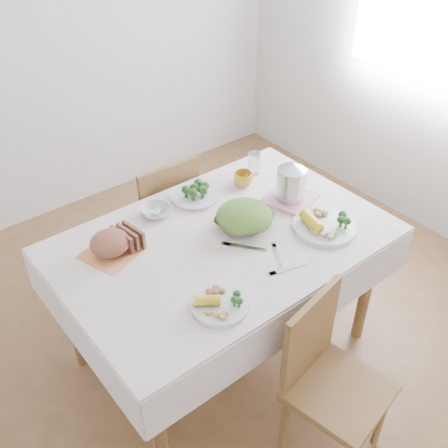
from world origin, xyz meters
TOP-DOWN VIEW (x-y plane):
  - floor at (0.00, 0.00)m, footprint 3.60×3.60m
  - back_wall at (0.00, 1.80)m, footprint 3.60×0.00m
  - dining_table at (0.00, 0.00)m, footprint 1.40×0.90m
  - tablecloth at (0.00, 0.00)m, footprint 1.50×1.00m
  - chair_near at (0.02, -0.74)m, footprint 0.44×0.44m
  - chair_far at (0.08, 0.73)m, footprint 0.40×0.40m
  - salad_bowl at (0.12, -0.00)m, footprint 0.31×0.31m
  - dinner_plate_left at (-0.28, -0.33)m, footprint 0.32×0.32m
  - dinner_plate_right at (0.41, -0.24)m, footprint 0.41×0.41m
  - broccoli_plate at (0.09, 0.34)m, footprint 0.24×0.24m
  - napkin at (-0.45, 0.22)m, footprint 0.28×0.28m
  - bread_loaf at (-0.45, 0.22)m, footprint 0.19×0.18m
  - fruit_bowl at (-0.14, 0.34)m, footprint 0.18×0.18m
  - yellow_mug at (0.36, 0.28)m, footprint 0.11×0.11m
  - glass_tumbler at (0.48, 0.34)m, footprint 0.07×0.07m
  - pink_tray at (0.45, 0.03)m, footprint 0.29×0.29m
  - electric_kettle at (0.45, 0.03)m, footprint 0.16×0.16m
  - fork_left at (0.03, -0.11)m, footprint 0.14×0.17m
  - fork_right at (0.11, -0.25)m, footprint 0.10×0.15m
  - knife at (0.09, -0.34)m, footprint 0.20×0.07m

SIDE VIEW (x-z plane):
  - floor at x=0.00m, z-range 0.00..0.00m
  - dining_table at x=0.00m, z-range 0.00..0.75m
  - chair_far at x=0.08m, z-range 0.04..0.89m
  - chair_near at x=0.02m, z-range 0.05..0.88m
  - tablecloth at x=0.00m, z-range 0.75..0.76m
  - napkin at x=-0.45m, z-range 0.76..0.77m
  - fork_left at x=0.03m, z-range 0.76..0.77m
  - fork_right at x=0.11m, z-range 0.76..0.77m
  - knife at x=0.09m, z-range 0.76..0.77m
  - pink_tray at x=0.45m, z-range 0.76..0.78m
  - broccoli_plate at x=0.09m, z-range 0.76..0.78m
  - dinner_plate_left at x=-0.28m, z-range 0.76..0.78m
  - dinner_plate_right at x=0.41m, z-range 0.76..0.79m
  - fruit_bowl at x=-0.14m, z-range 0.76..0.81m
  - salad_bowl at x=0.12m, z-range 0.76..0.82m
  - yellow_mug at x=0.36m, z-range 0.76..0.84m
  - bread_loaf at x=-0.45m, z-range 0.77..0.87m
  - glass_tumbler at x=0.48m, z-range 0.77..0.89m
  - electric_kettle at x=0.45m, z-range 0.78..0.98m
  - back_wall at x=0.00m, z-range -0.45..3.15m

